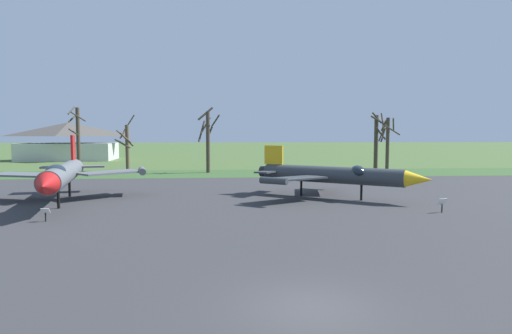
% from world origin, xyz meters
% --- Properties ---
extents(ground_plane, '(600.00, 600.00, 0.00)m').
position_xyz_m(ground_plane, '(0.00, 0.00, 0.00)').
color(ground_plane, '#425B2D').
extents(asphalt_apron, '(71.81, 48.18, 0.05)m').
position_xyz_m(asphalt_apron, '(0.00, 14.45, 0.03)').
color(asphalt_apron, '#333335').
rests_on(asphalt_apron, ground).
extents(grass_verge_strip, '(131.81, 12.00, 0.06)m').
position_xyz_m(grass_verge_strip, '(0.00, 44.55, 0.03)').
color(grass_verge_strip, '#345429').
rests_on(grass_verge_strip, ground).
extents(jet_fighter_front_left, '(12.95, 11.77, 4.31)m').
position_xyz_m(jet_fighter_front_left, '(6.39, 21.50, 2.00)').
color(jet_fighter_front_left, '#33383D').
rests_on(jet_fighter_front_left, ground).
extents(info_placard_front_left, '(0.62, 0.33, 1.00)m').
position_xyz_m(info_placard_front_left, '(11.97, 14.58, 0.63)').
color(info_placard_front_left, black).
rests_on(info_placard_front_left, ground).
extents(jet_fighter_front_right, '(12.61, 15.87, 5.21)m').
position_xyz_m(jet_fighter_front_right, '(-14.79, 20.94, 2.27)').
color(jet_fighter_front_right, '#565B60').
rests_on(jet_fighter_front_right, ground).
extents(info_placard_front_right, '(0.51, 0.24, 0.86)m').
position_xyz_m(info_placard_front_right, '(-13.20, 13.65, 0.53)').
color(info_placard_front_right, black).
rests_on(info_placard_front_right, ground).
extents(bare_tree_far_left, '(2.43, 2.38, 9.16)m').
position_xyz_m(bare_tree_far_left, '(-22.33, 46.77, 4.82)').
color(bare_tree_far_left, '#42382D').
rests_on(bare_tree_far_left, ground).
extents(bare_tree_left_of_center, '(2.77, 2.72, 8.23)m').
position_xyz_m(bare_tree_left_of_center, '(-16.54, 49.96, 3.80)').
color(bare_tree_left_of_center, brown).
rests_on(bare_tree_left_of_center, ground).
extents(bare_tree_center, '(3.18, 2.36, 9.18)m').
position_xyz_m(bare_tree_center, '(-4.70, 46.11, 4.86)').
color(bare_tree_center, '#42382D').
rests_on(bare_tree_center, ground).
extents(bare_tree_right_of_center, '(2.63, 2.52, 8.72)m').
position_xyz_m(bare_tree_right_of_center, '(20.76, 50.00, 4.66)').
color(bare_tree_right_of_center, '#42382D').
rests_on(bare_tree_right_of_center, ground).
extents(bare_tree_far_right, '(2.73, 2.78, 8.51)m').
position_xyz_m(bare_tree_far_right, '(21.42, 47.61, 4.44)').
color(bare_tree_far_right, '#42382D').
rests_on(bare_tree_far_right, ground).
extents(visitor_building, '(19.87, 14.23, 7.95)m').
position_xyz_m(visitor_building, '(-35.05, 79.25, 4.02)').
color(visitor_building, beige).
rests_on(visitor_building, ground).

